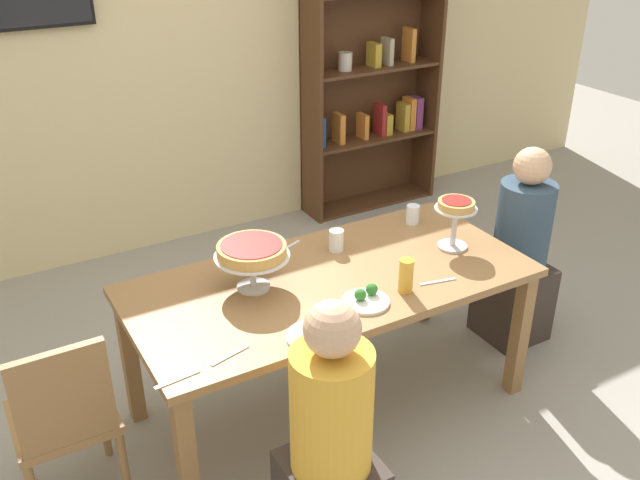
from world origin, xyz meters
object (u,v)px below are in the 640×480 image
Objects in this scene: dining_table at (331,293)px; salad_plate_far_diner at (366,298)px; bookshelf at (371,65)px; cutlery_fork_far at (177,379)px; beer_glass_amber_tall at (406,276)px; salad_plate_near_diner at (314,332)px; water_glass_clear_near at (413,214)px; cutlery_knife_near at (230,355)px; diner_near_left at (331,455)px; deep_dish_pizza_stand at (252,253)px; personal_pizza_stand at (455,212)px; cutlery_fork_near at (438,282)px; diner_head_east at (518,260)px; cutlery_knife_far at (288,247)px; water_glass_clear_far at (336,240)px; chair_head_west at (65,417)px.

dining_table is 8.92× the size of salad_plate_far_diner.
cutlery_fork_far is at bearing -135.48° from bookshelf.
dining_table is 11.79× the size of beer_glass_amber_tall.
salad_plate_near_diner is 1.07× the size of salad_plate_far_diner.
water_glass_clear_near reaches higher than cutlery_fork_far.
cutlery_knife_near is at bearing 171.56° from salad_plate_near_diner.
diner_near_left is 0.95m from deep_dish_pizza_stand.
personal_pizza_stand is 1.22× the size of salad_plate_far_diner.
salad_plate_far_diner is at bearing -171.69° from cutlery_fork_near.
dining_table is 18.38× the size of water_glass_clear_near.
salad_plate_far_diner is (-1.20, -0.27, 0.27)m from diner_head_east.
cutlery_knife_far is (-0.72, 0.40, -0.19)m from personal_pizza_stand.
diner_head_east reaches higher than dining_table.
cutlery_fork_near is at bearing -12.16° from cutlery_knife_near.
cutlery_knife_far is (-0.26, 0.63, -0.08)m from beer_glass_amber_tall.
dining_table is at bearing 156.91° from cutlery_fork_near.
deep_dish_pizza_stand is 0.69m from beer_glass_amber_tall.
cutlery_knife_far is (-0.20, 0.14, -0.05)m from water_glass_clear_far.
bookshelf is at bearing 38.92° from cutlery_fork_far.
cutlery_fork_far is (-1.03, -0.58, -0.05)m from water_glass_clear_far.
salad_plate_far_diner is at bearing -43.50° from diner_near_left.
chair_head_west reaches higher than dining_table.
personal_pizza_stand is (-0.54, -0.05, 0.44)m from diner_head_east.
cutlery_knife_near is at bearing -133.14° from bookshelf.
water_glass_clear_near is (0.97, 0.65, 0.03)m from salad_plate_near_diner.
deep_dish_pizza_stand is at bearing -166.40° from water_glass_clear_far.
diner_near_left is 0.88m from beer_glass_amber_tall.
salad_plate_far_diner is 1.17× the size of cutlery_knife_near.
deep_dish_pizza_stand is at bearing 18.33° from cutlery_knife_far.
salad_plate_far_diner is at bearing -161.97° from personal_pizza_stand.
cutlery_fork_near and cutlery_fork_far have the same top height.
personal_pizza_stand is 1.37m from cutlery_knife_near.
diner_near_left is at bearing 24.41° from diner_head_east.
water_glass_clear_far is at bearing 122.26° from cutlery_knife_far.
personal_pizza_stand is 1.14× the size of salad_plate_near_diner.
personal_pizza_stand reaches higher than cutlery_knife_far.
cutlery_knife_near is at bearing -176.56° from beer_glass_amber_tall.
personal_pizza_stand is at bearing -3.68° from dining_table.
dining_table is 0.74m from personal_pizza_stand.
cutlery_knife_near is at bearing -153.46° from dining_table.
water_glass_clear_far is at bearing -31.89° from diner_near_left.
salad_plate_far_diner is 1.17× the size of cutlery_fork_far.
bookshelf is at bearing 52.30° from salad_plate_near_diner.
cutlery_knife_far is at bearing 136.25° from cutlery_fork_near.
beer_glass_amber_tall is 0.88× the size of cutlery_fork_far.
deep_dish_pizza_stand reaches higher than salad_plate_far_diner.
cutlery_fork_near is (0.84, 0.47, 0.25)m from diner_near_left.
beer_glass_amber_tall reaches higher than dining_table.
bookshelf is at bearing -35.73° from diner_near_left.
bookshelf is 2.13m from diner_head_east.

